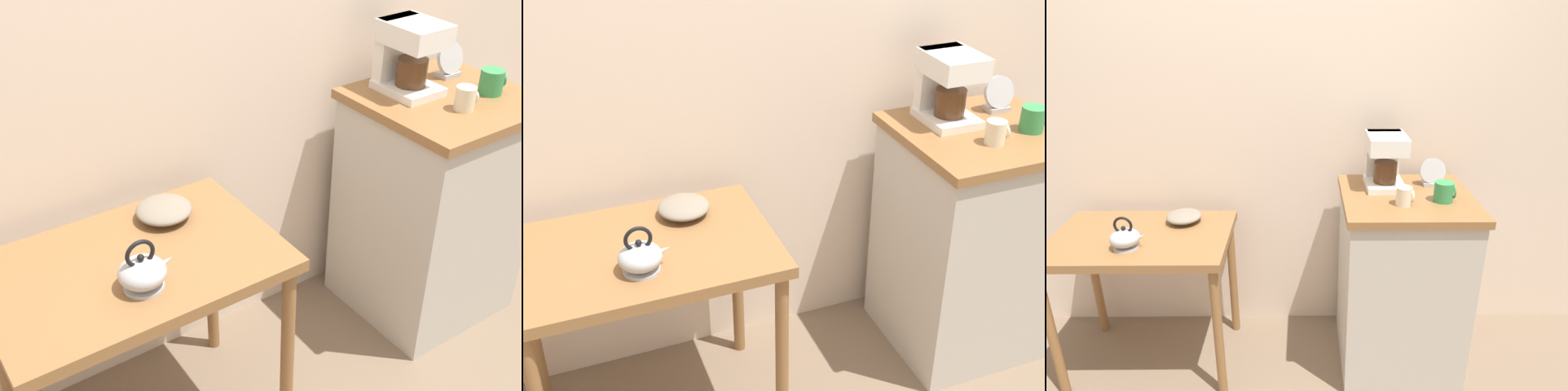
{
  "view_description": "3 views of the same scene",
  "coord_description": "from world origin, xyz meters",
  "views": [
    {
      "loc": [
        -1.23,
        -1.41,
        1.91
      ],
      "look_at": [
        -0.28,
        -0.01,
        0.84
      ],
      "focal_mm": 45.83,
      "sensor_mm": 36.0,
      "label": 1
    },
    {
      "loc": [
        -0.95,
        -1.85,
        1.98
      ],
      "look_at": [
        -0.21,
        0.03,
        0.83
      ],
      "focal_mm": 48.76,
      "sensor_mm": 36.0,
      "label": 2
    },
    {
      "loc": [
        0.09,
        -1.94,
        1.76
      ],
      "look_at": [
        0.1,
        -0.01,
        0.96
      ],
      "focal_mm": 32.01,
      "sensor_mm": 36.0,
      "label": 3
    }
  ],
  "objects": [
    {
      "name": "wooden_table",
      "position": [
        -0.69,
        0.04,
        0.64
      ],
      "size": [
        0.85,
        0.56,
        0.74
      ],
      "color": "olive",
      "rests_on": "ground_plane"
    },
    {
      "name": "kitchen_counter",
      "position": [
        0.57,
        0.05,
        0.47
      ],
      "size": [
        0.61,
        0.58,
        0.94
      ],
      "color": "#BCB7AD",
      "rests_on": "ground_plane"
    },
    {
      "name": "coffee_maker",
      "position": [
        0.48,
        0.18,
        1.08
      ],
      "size": [
        0.18,
        0.22,
        0.26
      ],
      "color": "white",
      "rests_on": "kitchen_counter"
    },
    {
      "name": "table_clock",
      "position": [
        0.71,
        0.18,
        0.99
      ],
      "size": [
        0.12,
        0.06,
        0.14
      ],
      "color": "#B2B5BA",
      "rests_on": "kitchen_counter"
    },
    {
      "name": "ground_plane",
      "position": [
        0.0,
        0.0,
        0.0
      ],
      "size": [
        8.0,
        8.0,
        0.0
      ],
      "primitive_type": "plane",
      "color": "#7A6651"
    },
    {
      "name": "bowl_stoneware",
      "position": [
        -0.52,
        0.19,
        0.77
      ],
      "size": [
        0.17,
        0.17,
        0.06
      ],
      "color": "gray",
      "rests_on": "wooden_table"
    },
    {
      "name": "mug_small_cream",
      "position": [
        0.53,
        -0.06,
        0.98
      ],
      "size": [
        0.08,
        0.07,
        0.08
      ],
      "color": "beige",
      "rests_on": "kitchen_counter"
    },
    {
      "name": "back_wall",
      "position": [
        0.1,
        0.45,
        1.4
      ],
      "size": [
        4.4,
        0.1,
        2.8
      ],
      "primitive_type": "cube",
      "color": "beige",
      "rests_on": "ground_plane"
    },
    {
      "name": "mug_tall_green",
      "position": [
        0.72,
        -0.02,
        0.98
      ],
      "size": [
        0.09,
        0.09,
        0.09
      ],
      "color": "#338C4C",
      "rests_on": "kitchen_counter"
    },
    {
      "name": "teakettle",
      "position": [
        -0.71,
        -0.08,
        0.79
      ],
      "size": [
        0.16,
        0.13,
        0.15
      ],
      "color": "#B2B5BA",
      "rests_on": "wooden_table"
    }
  ]
}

